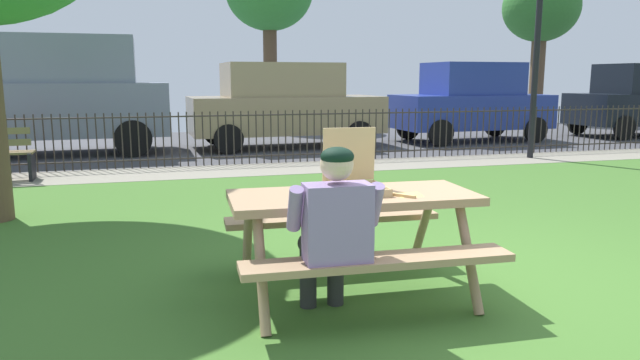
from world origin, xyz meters
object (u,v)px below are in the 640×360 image
object	(u,v)px
parked_car_right	(472,101)
far_tree_center	(541,10)
pizza_box_open	(354,180)
picnic_table_foreground	(353,216)
parked_car_left	(51,92)
lamp_post_walkway	(538,35)
parked_car_center	(285,104)
pizza_slice_on_table	(408,194)
adult_at_table	(333,227)

from	to	relation	value
parked_car_right	far_tree_center	world-z (taller)	far_tree_center
pizza_box_open	far_tree_center	size ratio (longest dim) A/B	0.09
pizza_box_open	far_tree_center	bearing A→B (deg)	50.61
picnic_table_foreground	parked_car_left	distance (m)	9.99
lamp_post_walkway	parked_car_left	world-z (taller)	lamp_post_walkway
pizza_box_open	parked_car_center	bearing A→B (deg)	81.17
pizza_slice_on_table	adult_at_table	world-z (taller)	adult_at_table
pizza_slice_on_table	parked_car_right	world-z (taller)	parked_car_right
parked_car_center	parked_car_right	distance (m)	4.85
adult_at_table	lamp_post_walkway	xyz separation A→B (m)	(6.19, 6.67, 1.78)
lamp_post_walkway	parked_car_center	bearing A→B (deg)	144.54
pizza_box_open	parked_car_right	xyz separation A→B (m)	(6.29, 9.26, 0.15)
pizza_slice_on_table	parked_car_center	xyz separation A→B (m)	(1.11, 9.50, 0.23)
pizza_slice_on_table	far_tree_center	distance (m)	19.14
picnic_table_foreground	lamp_post_walkway	size ratio (longest dim) A/B	0.47
pizza_slice_on_table	pizza_box_open	bearing A→B (deg)	144.05
lamp_post_walkway	parked_car_right	distance (m)	3.49
pizza_box_open	picnic_table_foreground	bearing A→B (deg)	-115.72
pizza_box_open	adult_at_table	size ratio (longest dim) A/B	0.39
parked_car_left	parked_car_center	size ratio (longest dim) A/B	1.06
parked_car_center	parked_car_right	world-z (taller)	parked_car_right
lamp_post_walkway	far_tree_center	size ratio (longest dim) A/B	0.75
pizza_slice_on_table	parked_car_center	size ratio (longest dim) A/B	0.06
far_tree_center	picnic_table_foreground	bearing A→B (deg)	-129.33
picnic_table_foreground	parked_car_left	bearing A→B (deg)	110.56
parked_car_center	far_tree_center	xyz separation A→B (m)	(10.55, 5.33, 2.98)
parked_car_right	far_tree_center	size ratio (longest dim) A/B	0.75
pizza_box_open	parked_car_center	distance (m)	9.37
picnic_table_foreground	pizza_slice_on_table	bearing A→B (deg)	-25.21
adult_at_table	lamp_post_walkway	distance (m)	9.27
lamp_post_walkway	parked_car_left	distance (m)	9.97
pizza_slice_on_table	parked_car_left	bearing A→B (deg)	112.13
pizza_slice_on_table	adult_at_table	bearing A→B (deg)	-154.24
adult_at_table	lamp_post_walkway	size ratio (longest dim) A/B	0.30
adult_at_table	parked_car_left	xyz separation A→B (m)	(-3.20, 9.82, 0.65)
pizza_slice_on_table	parked_car_left	size ratio (longest dim) A/B	0.06
parked_car_left	parked_car_center	distance (m)	4.98
picnic_table_foreground	far_tree_center	distance (m)	19.26
far_tree_center	lamp_post_walkway	bearing A→B (deg)	-125.83
pizza_slice_on_table	adult_at_table	size ratio (longest dim) A/B	0.23
pizza_slice_on_table	far_tree_center	size ratio (longest dim) A/B	0.05
lamp_post_walkway	picnic_table_foreground	bearing A→B (deg)	-133.62
parked_car_right	pizza_box_open	bearing A→B (deg)	-124.18
pizza_box_open	parked_car_left	bearing A→B (deg)	110.88
parked_car_center	parked_car_right	xyz separation A→B (m)	(4.85, 0.00, 0.01)
pizza_box_open	lamp_post_walkway	xyz separation A→B (m)	(5.86, 6.11, 1.58)
picnic_table_foreground	parked_car_right	bearing A→B (deg)	55.88
adult_at_table	parked_car_center	xyz separation A→B (m)	(1.77, 9.82, 0.35)
picnic_table_foreground	parked_car_right	size ratio (longest dim) A/B	0.47
pizza_slice_on_table	parked_car_left	xyz separation A→B (m)	(-3.86, 9.50, 0.53)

